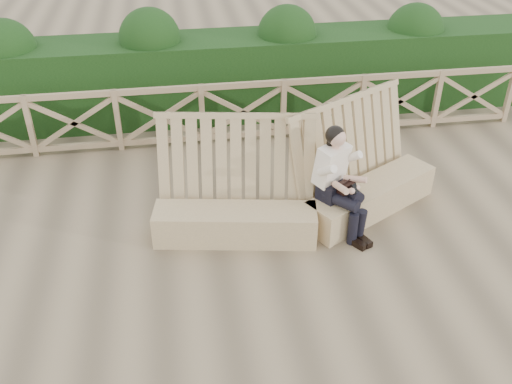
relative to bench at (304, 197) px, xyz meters
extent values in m
plane|color=brown|center=(-0.50, -0.92, -0.40)|extent=(60.00, 60.00, 0.00)
cube|color=#9A8158|center=(-1.00, -0.25, -0.17)|extent=(2.23, 0.87, 0.47)
cube|color=#9A8158|center=(-0.95, 0.02, 0.41)|extent=(2.22, 0.82, 1.58)
cube|color=#9A8158|center=(1.02, 0.10, -0.17)|extent=(2.14, 1.50, 0.47)
cube|color=#9A8158|center=(0.89, 0.33, 0.41)|extent=(2.12, 1.45, 1.58)
cube|color=black|center=(0.36, -0.15, 0.19)|extent=(0.49, 0.46, 0.24)
cube|color=#F1DFC6|center=(0.33, -0.10, 0.56)|extent=(0.54, 0.51, 0.58)
sphere|color=tan|center=(0.36, -0.15, 0.98)|extent=(0.32, 0.32, 0.23)
sphere|color=black|center=(0.34, -0.11, 1.00)|extent=(0.35, 0.35, 0.25)
cylinder|color=black|center=(0.41, -0.39, 0.16)|extent=(0.42, 0.51, 0.17)
cylinder|color=black|center=(0.54, -0.28, 0.24)|extent=(0.43, 0.52, 0.18)
cylinder|color=black|center=(0.54, -0.60, -0.17)|extent=(0.18, 0.18, 0.47)
cylinder|color=black|center=(0.66, -0.54, -0.17)|extent=(0.18, 0.18, 0.47)
cube|color=black|center=(0.59, -0.68, -0.36)|extent=(0.23, 0.27, 0.09)
cube|color=black|center=(0.70, -0.64, -0.36)|extent=(0.23, 0.27, 0.09)
cube|color=black|center=(0.49, -0.30, 0.30)|extent=(0.29, 0.26, 0.16)
cube|color=black|center=(0.57, -0.46, 0.36)|extent=(0.12, 0.12, 0.13)
cube|color=olive|center=(-0.50, 2.58, 0.65)|extent=(10.10, 0.07, 0.10)
cube|color=olive|center=(-0.50, 2.58, -0.28)|extent=(10.10, 0.07, 0.10)
cube|color=black|center=(-0.50, 3.78, 0.35)|extent=(12.00, 1.20, 1.50)
camera|label=1|loc=(-1.69, -6.43, 4.38)|focal=40.00mm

